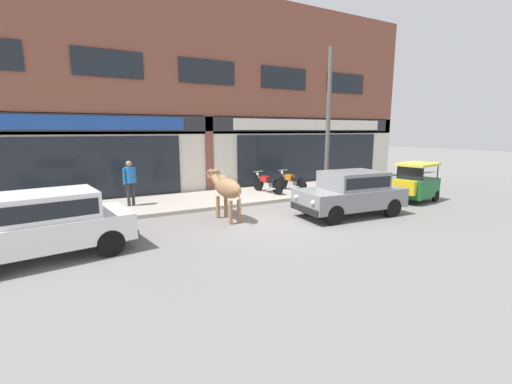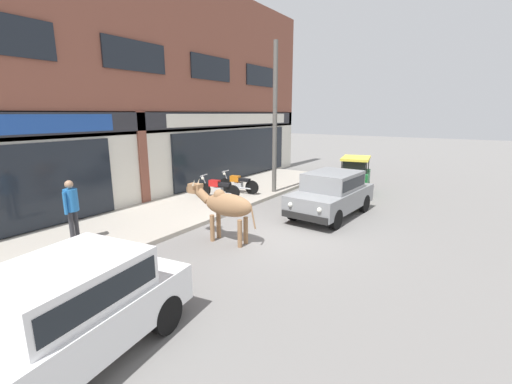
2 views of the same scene
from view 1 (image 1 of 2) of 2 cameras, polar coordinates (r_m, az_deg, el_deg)
name	(u,v)px [view 1 (image 1 of 2)]	position (r m, az deg, el deg)	size (l,w,h in m)	color
ground_plane	(276,220)	(10.73, 3.29, -4.75)	(90.00, 90.00, 0.00)	slate
sidewalk	(225,197)	(14.10, -5.14, -0.87)	(19.00, 3.43, 0.13)	#A8A093
shop_building	(206,99)	(15.73, -8.38, 15.14)	(23.00, 1.40, 8.72)	brown
cow	(226,188)	(10.62, -4.96, 0.63)	(0.61, 2.15, 1.61)	#936B47
car_0	(351,191)	(11.59, 15.57, 0.14)	(3.70, 1.84, 1.46)	black
car_1	(46,222)	(8.75, -31.59, -4.24)	(3.77, 2.10, 1.46)	black
auto_rickshaw	(415,185)	(14.73, 24.95, 1.04)	(2.12, 1.49, 1.52)	black
motorcycle_0	(267,184)	(14.71, 1.91, 1.41)	(0.61, 1.79, 0.88)	black
motorcycle_1	(292,182)	(15.25, 5.95, 1.67)	(0.52, 1.81, 0.88)	black
pedestrian	(130,178)	(12.83, -20.30, 2.16)	(0.46, 0.32, 1.60)	#2D2D33
utility_pole	(328,122)	(14.81, 11.94, 11.30)	(0.18, 0.18, 5.95)	#595651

